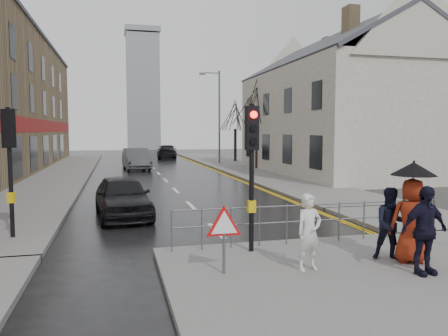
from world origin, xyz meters
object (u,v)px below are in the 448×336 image
pedestrian_a (309,232)px  car_parked (123,196)px  pedestrian_d (424,230)px  pedestrian_with_umbrella (412,209)px  pedestrian_b (392,224)px  car_mid (136,159)px

pedestrian_a → car_parked: 7.98m
pedestrian_a → pedestrian_d: (2.06, -0.77, 0.10)m
pedestrian_a → pedestrian_d: pedestrian_d is taller
pedestrian_a → pedestrian_d: 2.20m
pedestrian_with_umbrella → pedestrian_d: size_ratio=1.23×
car_parked → pedestrian_b: bearing=-56.8°
pedestrian_b → pedestrian_d: (0.02, -1.00, 0.08)m
pedestrian_d → car_parked: 9.70m
pedestrian_b → pedestrian_d: bearing=-66.4°
pedestrian_d → car_mid: pedestrian_d is taller
pedestrian_a → pedestrian_b: 2.05m
pedestrian_with_umbrella → pedestrian_d: 0.82m
pedestrian_a → pedestrian_with_umbrella: pedestrian_with_umbrella is taller
pedestrian_b → car_mid: bearing=121.8°
pedestrian_with_umbrella → car_parked: (-5.85, 7.21, -0.57)m
pedestrian_b → car_parked: bearing=151.0°
pedestrian_with_umbrella → pedestrian_b: bearing=136.3°
pedestrian_a → car_mid: 25.81m
pedestrian_a → car_parked: pedestrian_a is taller
pedestrian_b → car_parked: size_ratio=0.37×
pedestrian_d → pedestrian_a: bearing=155.7°
car_mid → pedestrian_a: bearing=-89.6°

